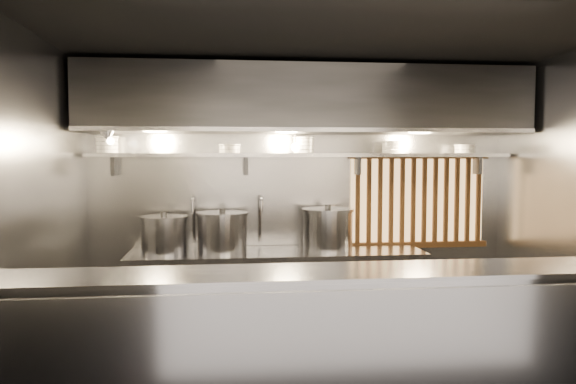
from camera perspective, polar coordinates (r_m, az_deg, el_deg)
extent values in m
plane|color=black|center=(4.97, 3.79, -18.50)|extent=(4.50, 4.50, 0.00)
plane|color=black|center=(4.69, 3.95, 15.07)|extent=(4.50, 4.50, 0.00)
plane|color=gray|center=(6.10, 1.33, -0.75)|extent=(4.50, 0.00, 4.50)
plane|color=gray|center=(4.76, -23.85, -2.36)|extent=(0.00, 3.00, 3.00)
cube|color=gray|center=(3.90, 6.43, -16.22)|extent=(4.50, 0.50, 1.10)
cube|color=#939399|center=(3.66, 7.38, -17.58)|extent=(4.50, 0.02, 1.01)
cube|color=gray|center=(3.74, 6.49, -8.07)|extent=(4.50, 0.56, 0.03)
cube|color=gray|center=(5.85, -1.14, -10.38)|extent=(3.00, 0.70, 0.90)
cube|color=gray|center=(5.90, 1.58, 3.77)|extent=(4.40, 0.34, 0.04)
cube|color=#2D2D30|center=(5.71, 1.90, 9.24)|extent=(4.40, 0.80, 0.65)
cube|color=gray|center=(5.29, 2.53, 6.36)|extent=(4.40, 0.03, 0.04)
cube|color=#F8BD6F|center=(6.39, 12.99, -0.82)|extent=(1.50, 0.02, 0.92)
cube|color=brown|center=(6.32, 13.21, 3.58)|extent=(1.56, 0.06, 0.06)
cube|color=brown|center=(6.40, 13.07, -5.23)|extent=(1.56, 0.06, 0.06)
cube|color=brown|center=(6.14, 7.09, -0.93)|extent=(0.04, 0.04, 0.92)
cube|color=brown|center=(6.17, 8.22, -0.92)|extent=(0.04, 0.04, 0.92)
cube|color=brown|center=(6.21, 9.33, -0.90)|extent=(0.04, 0.04, 0.92)
cube|color=brown|center=(6.24, 10.44, -0.89)|extent=(0.04, 0.04, 0.92)
cube|color=brown|center=(6.28, 11.53, -0.88)|extent=(0.04, 0.04, 0.92)
cube|color=brown|center=(6.32, 12.61, -0.86)|extent=(0.04, 0.04, 0.92)
cube|color=brown|center=(6.36, 13.67, -0.85)|extent=(0.04, 0.04, 0.92)
cube|color=brown|center=(6.40, 14.72, -0.83)|extent=(0.04, 0.04, 0.92)
cube|color=brown|center=(6.45, 15.76, -0.82)|extent=(0.04, 0.04, 0.92)
cube|color=brown|center=(6.50, 16.78, -0.80)|extent=(0.04, 0.04, 0.92)
cube|color=brown|center=(6.55, 17.78, -0.79)|extent=(0.04, 0.04, 0.92)
cube|color=brown|center=(6.60, 18.77, -0.78)|extent=(0.05, 0.04, 0.92)
cylinder|color=silver|center=(6.02, -9.53, -2.87)|extent=(0.03, 0.03, 0.48)
sphere|color=silver|center=(6.00, -9.56, -0.59)|extent=(0.04, 0.04, 0.04)
cylinder|color=silver|center=(5.87, -9.63, -0.69)|extent=(0.03, 0.26, 0.03)
sphere|color=silver|center=(5.74, -9.70, -0.79)|extent=(0.04, 0.04, 0.04)
cylinder|color=silver|center=(5.74, -9.69, -1.48)|extent=(0.03, 0.03, 0.14)
cylinder|color=silver|center=(6.02, -2.86, -2.82)|extent=(0.03, 0.03, 0.48)
sphere|color=silver|center=(6.00, -2.87, -0.54)|extent=(0.04, 0.04, 0.04)
cylinder|color=silver|center=(5.87, -2.79, -0.64)|extent=(0.03, 0.26, 0.03)
sphere|color=silver|center=(5.74, -2.70, -0.73)|extent=(0.04, 0.04, 0.04)
cylinder|color=silver|center=(5.75, -2.70, -1.43)|extent=(0.03, 0.03, 0.14)
cone|color=gray|center=(5.48, -17.87, 5.57)|extent=(0.25, 0.27, 0.20)
sphere|color=#FFE0B2|center=(5.45, -17.58, 4.95)|extent=(0.07, 0.07, 0.07)
cylinder|color=#2D2D30|center=(5.58, -17.68, 6.36)|extent=(0.02, 0.22, 0.02)
cylinder|color=#2D2D30|center=(5.77, 0.76, 5.36)|extent=(0.01, 0.01, 0.12)
sphere|color=#FFE0B2|center=(5.77, 0.76, 4.56)|extent=(0.09, 0.09, 0.09)
cylinder|color=gray|center=(5.74, -6.68, -4.21)|extent=(0.55, 0.55, 0.37)
cylinder|color=gray|center=(5.71, -6.70, -2.21)|extent=(0.58, 0.58, 0.03)
cylinder|color=#2D2D30|center=(5.71, -6.70, -1.86)|extent=(0.06, 0.06, 0.04)
cylinder|color=gray|center=(5.73, -12.49, -4.41)|extent=(0.50, 0.50, 0.35)
cylinder|color=gray|center=(5.71, -12.52, -2.54)|extent=(0.53, 0.53, 0.03)
cylinder|color=#2D2D30|center=(5.71, -12.52, -2.19)|extent=(0.06, 0.06, 0.04)
cylinder|color=gray|center=(5.85, 4.06, -3.92)|extent=(0.53, 0.53, 0.40)
cylinder|color=gray|center=(5.82, 4.07, -1.83)|extent=(0.56, 0.56, 0.03)
cylinder|color=#2D2D30|center=(5.82, 4.07, -1.49)|extent=(0.06, 0.06, 0.04)
cylinder|color=white|center=(5.96, -17.88, 3.97)|extent=(0.22, 0.22, 0.03)
cylinder|color=white|center=(5.96, -17.89, 4.33)|extent=(0.22, 0.22, 0.03)
cylinder|color=white|center=(5.96, -17.90, 4.70)|extent=(0.22, 0.22, 0.03)
cylinder|color=white|center=(5.96, -17.91, 5.07)|extent=(0.22, 0.22, 0.03)
cylinder|color=white|center=(5.96, -17.91, 5.33)|extent=(0.23, 0.23, 0.01)
cylinder|color=white|center=(5.84, -5.94, 4.14)|extent=(0.21, 0.21, 0.03)
cylinder|color=white|center=(5.84, -5.95, 4.51)|extent=(0.21, 0.21, 0.03)
cylinder|color=white|center=(5.84, -5.95, 4.79)|extent=(0.23, 0.23, 0.01)
cylinder|color=white|center=(5.90, 1.58, 4.15)|extent=(0.21, 0.21, 0.03)
cylinder|color=white|center=(5.90, 1.58, 4.52)|extent=(0.21, 0.21, 0.03)
cylinder|color=white|center=(5.90, 1.58, 4.89)|extent=(0.21, 0.21, 0.03)
cylinder|color=white|center=(5.90, 1.58, 5.26)|extent=(0.21, 0.21, 0.03)
cylinder|color=white|center=(5.90, 1.58, 5.53)|extent=(0.23, 0.23, 0.01)
cylinder|color=white|center=(6.11, 10.57, 4.08)|extent=(0.23, 0.23, 0.03)
cylinder|color=white|center=(6.11, 10.58, 4.44)|extent=(0.23, 0.23, 0.03)
cylinder|color=white|center=(6.11, 10.58, 4.79)|extent=(0.23, 0.23, 0.03)
cylinder|color=white|center=(6.11, 10.59, 5.05)|extent=(0.24, 0.24, 0.01)
cylinder|color=white|center=(6.39, 17.49, 3.95)|extent=(0.21, 0.21, 0.03)
cylinder|color=white|center=(6.39, 17.50, 4.29)|extent=(0.21, 0.21, 0.03)
cylinder|color=white|center=(6.39, 17.50, 4.55)|extent=(0.23, 0.23, 0.01)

